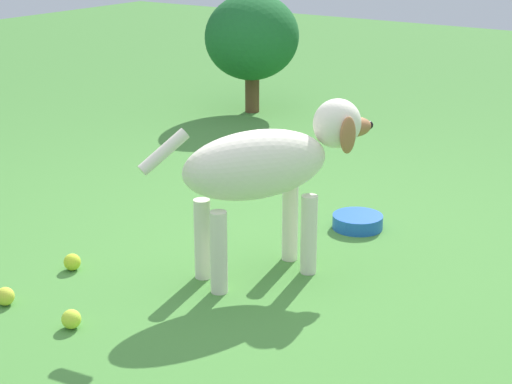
% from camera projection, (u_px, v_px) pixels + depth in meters
% --- Properties ---
extents(ground, '(14.00, 14.00, 0.00)m').
position_uv_depth(ground, '(281.00, 262.00, 3.31)').
color(ground, '#478438').
extents(dog, '(0.87, 0.52, 0.65)m').
position_uv_depth(dog, '(270.00, 165.00, 3.08)').
color(dog, silver).
rests_on(dog, ground).
extents(tennis_ball_0, '(0.07, 0.07, 0.07)m').
position_uv_depth(tennis_ball_0, '(5.00, 296.00, 2.94)').
color(tennis_ball_0, '#C9D139').
rests_on(tennis_ball_0, ground).
extents(tennis_ball_1, '(0.07, 0.07, 0.07)m').
position_uv_depth(tennis_ball_1, '(72.00, 262.00, 3.23)').
color(tennis_ball_1, '#C2D92E').
rests_on(tennis_ball_1, ground).
extents(tennis_ball_2, '(0.07, 0.07, 0.07)m').
position_uv_depth(tennis_ball_2, '(71.00, 319.00, 2.78)').
color(tennis_ball_2, '#C6E239').
rests_on(tennis_ball_2, ground).
extents(water_bowl, '(0.22, 0.22, 0.06)m').
position_uv_depth(water_bowl, '(358.00, 222.00, 3.65)').
color(water_bowl, blue).
rests_on(water_bowl, ground).
extents(shrub_near, '(0.68, 0.61, 0.80)m').
position_uv_depth(shrub_near, '(252.00, 37.00, 5.58)').
color(shrub_near, brown).
rests_on(shrub_near, ground).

